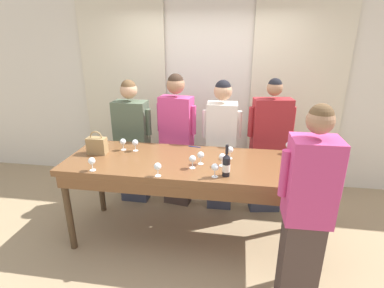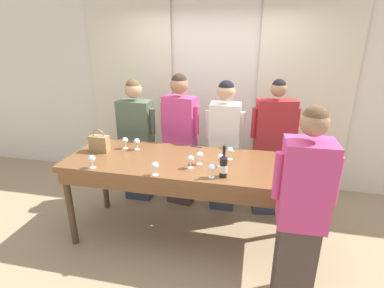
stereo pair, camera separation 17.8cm
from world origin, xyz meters
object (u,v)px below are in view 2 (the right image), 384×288
Objects in this scene: wine_glass_center_right at (200,156)px; guest_pink_top at (180,139)px; handbag at (99,143)px; wine_glass_center_left at (311,155)px; guest_striped_shirt at (273,149)px; tasting_bar at (190,169)px; wine_bottle at (223,166)px; host_pouring at (301,217)px; wine_glass_back_left at (212,168)px; wine_glass_by_handbag at (92,159)px; wine_glass_front_mid at (230,151)px; wine_glass_center_mid at (155,166)px; guest_cream_sweater at (224,146)px; wine_glass_back_right at (191,159)px; wine_glass_by_bottle at (299,157)px; guest_olive_jacket at (137,140)px; wine_glass_front_left at (137,142)px; wine_glass_near_host at (221,158)px; wine_glass_back_mid at (291,148)px; wine_glass_front_right at (125,141)px.

wine_glass_center_right is 0.91m from guest_pink_top.
handbag is 1.15m from wine_glass_center_right.
handbag is 1.94× the size of wine_glass_center_left.
wine_glass_center_right is at bearing -166.10° from wine_glass_center_left.
guest_pink_top is 1.16m from guest_striped_shirt.
tasting_bar is 0.50m from wine_bottle.
wine_glass_back_left is at bearing 152.42° from host_pouring.
wine_glass_center_right is 1.05m from wine_glass_by_handbag.
wine_glass_center_mid is (-0.64, -0.52, 0.00)m from wine_glass_front_mid.
guest_cream_sweater is at bearing 0.00° from guest_pink_top.
wine_glass_back_right is at bearing 12.04° from wine_glass_by_handbag.
wine_glass_back_right is 1.00× the size of wine_glass_by_handbag.
wine_glass_front_mid is at bearing 126.44° from host_pouring.
wine_glass_center_right is 1.00× the size of wine_glass_back_right.
wine_glass_center_left is at bearing -29.69° from guest_cream_sweater.
guest_striped_shirt is at bearing 41.30° from tasting_bar.
wine_glass_back_right is 1.06m from wine_glass_by_bottle.
wine_glass_center_mid is (-1.44, -0.60, 0.00)m from wine_glass_center_left.
guest_olive_jacket is (-0.89, 0.75, -0.02)m from tasting_bar.
guest_pink_top reaches higher than wine_glass_center_right.
handbag is 1.49m from guest_cream_sweater.
guest_olive_jacket is 2.40m from host_pouring.
wine_glass_center_left is 0.08× the size of guest_olive_jacket.
wine_glass_by_handbag is (-0.24, -0.55, 0.00)m from wine_glass_front_left.
wine_glass_front_left is 1.09m from guest_cream_sweater.
wine_bottle is 0.41m from wine_glass_front_mid.
host_pouring is at bearing -47.78° from guest_pink_top.
handbag is 1.94× the size of wine_glass_near_host.
wine_glass_near_host is at bearing 18.98° from wine_glass_back_right.
wine_glass_front_left is 1.68m from wine_glass_back_mid.
wine_glass_front_left is at bearing 66.66° from wine_glass_by_handbag.
wine_bottle is 1.23m from guest_pink_top.
handbag is 0.28m from wine_glass_front_right.
wine_glass_center_mid is 1.00× the size of wine_glass_back_mid.
wine_glass_back_left is 0.84m from host_pouring.
wine_glass_back_mid is 0.85m from guest_cream_sweater.
wine_glass_by_bottle is 1.04m from guest_cream_sweater.
wine_glass_front_mid is 0.08× the size of guest_cream_sweater.
wine_glass_center_left is 1.21m from wine_glass_back_right.
wine_glass_front_mid is 1.00× the size of wine_glass_front_right.
wine_glass_back_mid is at bearing 25.35° from wine_glass_center_right.
tasting_bar is 0.45m from wine_glass_back_left.
guest_cream_sweater reaches higher than wine_glass_back_right.
guest_pink_top reaches higher than guest_cream_sweater.
wine_glass_back_left is 0.26m from wine_glass_near_host.
host_pouring is (0.62, -0.84, -0.15)m from wine_glass_front_mid.
wine_glass_center_right is 1.00× the size of wine_glass_by_handbag.
wine_bottle reaches higher than wine_glass_front_right.
wine_glass_front_mid reaches higher than tasting_bar.
guest_pink_top is at bearing 43.28° from handbag.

